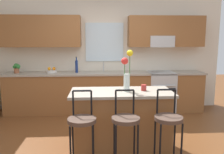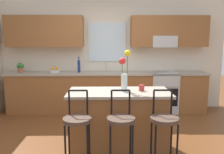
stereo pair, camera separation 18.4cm
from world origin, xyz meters
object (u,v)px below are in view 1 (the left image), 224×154
object	(u,v)px
bar_stool_middle	(126,123)
bottle_olive_oil	(77,66)
kitchen_island	(121,121)
flower_vase	(127,71)
bar_stool_far	(168,122)
mug_ceramic	(144,88)
fruit_bowl_oranges	(52,71)
potted_plant_small	(17,68)
oven_range	(160,91)
bar_stool_near	(82,124)

from	to	relation	value
bar_stool_middle	bottle_olive_oil	distance (m)	2.68
kitchen_island	flower_vase	distance (m)	0.76
kitchen_island	bar_stool_far	size ratio (longest dim) A/B	1.44
bar_stool_far	mug_ceramic	size ratio (longest dim) A/B	11.58
mug_ceramic	fruit_bowl_oranges	size ratio (longest dim) A/B	0.37
flower_vase	potted_plant_small	distance (m)	2.98
oven_range	flower_vase	xyz separation A→B (m)	(-1.05, -1.94, 0.76)
oven_range	bottle_olive_oil	xyz separation A→B (m)	(-1.95, 0.02, 0.61)
oven_range	bottle_olive_oil	size ratio (longest dim) A/B	2.55
bar_stool_middle	bar_stool_near	bearing A→B (deg)	180.00
bar_stool_near	potted_plant_small	bearing A→B (deg)	122.75
flower_vase	mug_ceramic	size ratio (longest dim) A/B	6.76
fruit_bowl_oranges	potted_plant_small	bearing A→B (deg)	-179.88
bar_stool_middle	fruit_bowl_oranges	bearing A→B (deg)	118.97
kitchen_island	oven_range	bearing A→B (deg)	59.86
oven_range	kitchen_island	bearing A→B (deg)	-120.14
oven_range	kitchen_island	xyz separation A→B (m)	(-1.12, -1.93, 0.00)
bar_stool_near	flower_vase	bearing A→B (deg)	41.16
mug_ceramic	fruit_bowl_oranges	bearing A→B (deg)	131.70
kitchen_island	fruit_bowl_oranges	xyz separation A→B (m)	(-1.39, 1.96, 0.50)
bar_stool_near	bar_stool_middle	size ratio (longest dim) A/B	1.00
oven_range	mug_ceramic	world-z (taller)	mug_ceramic
flower_vase	mug_ceramic	distance (m)	0.37
fruit_bowl_oranges	bar_stool_middle	bearing A→B (deg)	-61.03
bar_stool_far	potted_plant_small	world-z (taller)	potted_plant_small
bar_stool_near	bar_stool_middle	distance (m)	0.55
kitchen_island	bar_stool_near	distance (m)	0.80
bar_stool_middle	bar_stool_far	bearing A→B (deg)	0.00
mug_ceramic	bottle_olive_oil	xyz separation A→B (m)	(-1.17, 1.94, 0.10)
bottle_olive_oil	bar_stool_middle	bearing A→B (deg)	-71.73
kitchen_island	bottle_olive_oil	size ratio (longest dim) A/B	4.18
bar_stool_near	bar_stool_far	size ratio (longest dim) A/B	1.00
bottle_olive_oil	potted_plant_small	distance (m)	1.34
oven_range	potted_plant_small	world-z (taller)	potted_plant_small
bar_stool_near	fruit_bowl_oranges	world-z (taller)	fruit_bowl_oranges
flower_vase	bottle_olive_oil	world-z (taller)	flower_vase
oven_range	potted_plant_small	size ratio (longest dim) A/B	4.18
kitchen_island	bar_stool_middle	size ratio (longest dim) A/B	1.44
bottle_olive_oil	oven_range	bearing A→B (deg)	-0.72
fruit_bowl_oranges	bottle_olive_oil	world-z (taller)	bottle_olive_oil
fruit_bowl_oranges	bottle_olive_oil	size ratio (longest dim) A/B	0.67
kitchen_island	bottle_olive_oil	world-z (taller)	bottle_olive_oil
bar_stool_near	bar_stool_far	world-z (taller)	same
kitchen_island	mug_ceramic	xyz separation A→B (m)	(0.34, 0.02, 0.50)
oven_range	bar_stool_far	bearing A→B (deg)	-102.96
kitchen_island	potted_plant_small	distance (m)	2.97
bar_stool_middle	fruit_bowl_oranges	xyz separation A→B (m)	(-1.39, 2.51, 0.33)
fruit_bowl_oranges	bottle_olive_oil	distance (m)	0.57
kitchen_island	bar_stool_middle	distance (m)	0.58
flower_vase	fruit_bowl_oranges	xyz separation A→B (m)	(-1.47, 1.96, -0.26)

